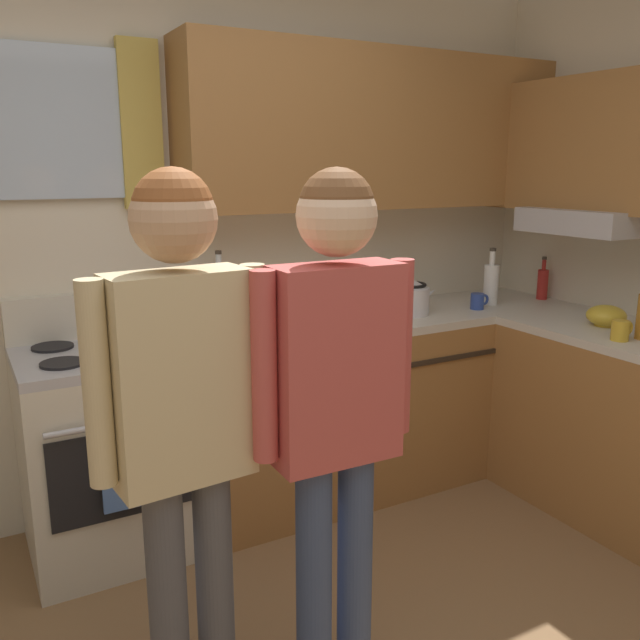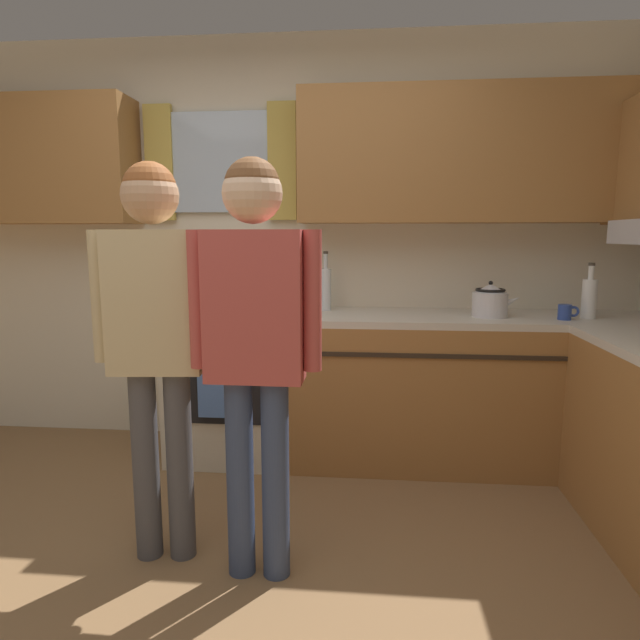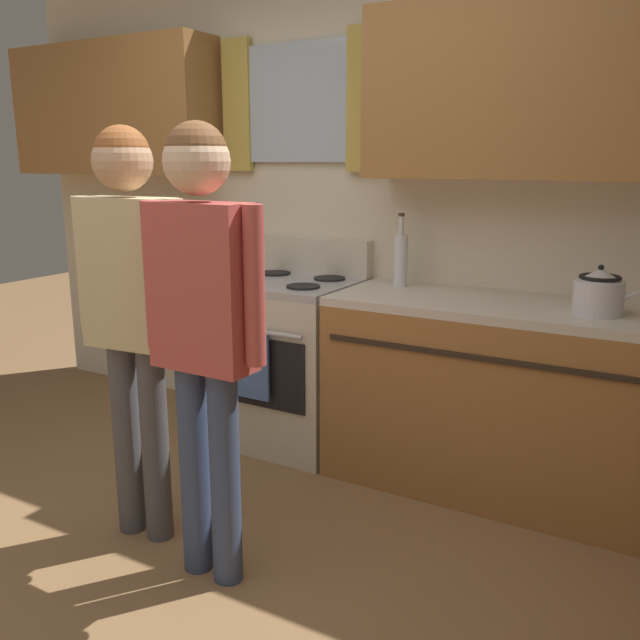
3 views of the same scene
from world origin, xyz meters
name	(u,v)px [view 2 (image 2 of 3)]	position (x,y,z in m)	size (l,w,h in m)	color
ground_plane	(183,626)	(0.00, 0.00, 0.00)	(12.00, 12.00, 0.00)	olive
back_wall_unit	(277,210)	(0.04, 1.81, 1.52)	(4.60, 0.42, 2.60)	beige
kitchen_counter_run	(541,413)	(1.53, 1.13, 0.45)	(2.15, 2.05, 0.90)	#9E6B38
stove_oven	(232,380)	(-0.22, 1.54, 0.47)	(0.69, 0.67, 1.10)	beige
bottle_milk_white	(589,297)	(1.86, 1.48, 1.02)	(0.08, 0.08, 0.31)	white
bottle_tall_clear	(326,288)	(0.36, 1.68, 1.04)	(0.07, 0.07, 0.37)	silver
mug_cobalt_blue	(566,312)	(1.72, 1.41, 0.94)	(0.11, 0.07, 0.08)	#2D479E
stovetop_kettle	(490,300)	(1.33, 1.49, 1.00)	(0.27, 0.20, 0.21)	silver
adult_left	(156,317)	(-0.22, 0.42, 1.04)	(0.51, 0.22, 1.65)	#4C4C51
adult_in_plaid	(255,322)	(0.20, 0.33, 1.04)	(0.51, 0.22, 1.65)	#38476B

